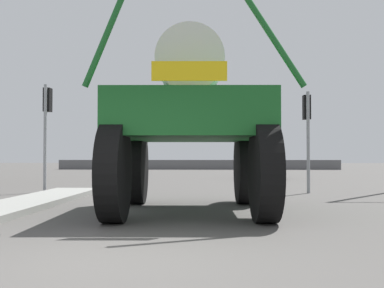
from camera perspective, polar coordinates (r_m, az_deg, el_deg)
The scene contains 7 objects.
ground_plane at distance 23.55m, azimuth -0.56°, elevation -4.59°, with size 120.00×120.00×0.00m, color #4C4947.
median_island at distance 11.20m, azimuth -22.43°, elevation -7.49°, with size 1.50×11.59×0.15m, color gray.
oversize_sprayer at distance 10.42m, azimuth -0.23°, elevation 2.66°, with size 4.24×5.49×4.81m.
sedan_ahead at distance 26.18m, azimuth 8.86°, elevation -2.70°, with size 2.07×4.19×1.52m.
traffic_signal_near_left at distance 16.98m, azimuth -17.62°, elevation 3.60°, with size 0.24×0.54×3.78m.
traffic_signal_near_right at distance 16.29m, azimuth 14.13°, elevation 2.99°, with size 0.24×0.54×3.47m.
roadside_barrier at distance 42.89m, azimuth 0.77°, elevation -2.60°, with size 26.42×0.24×0.90m, color #59595B.
Camera 1 is at (1.21, -5.49, 1.26)m, focal length 42.83 mm.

